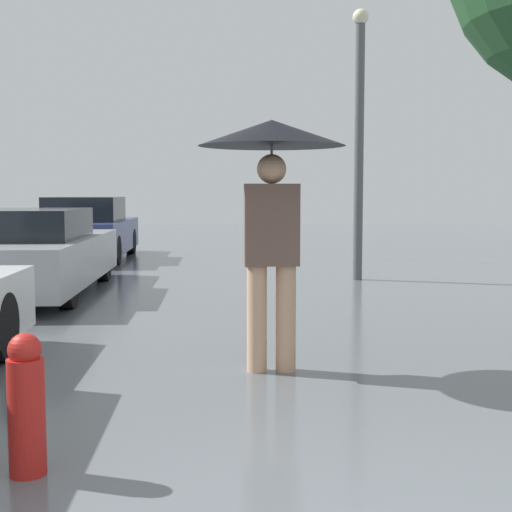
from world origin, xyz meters
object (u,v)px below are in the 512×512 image
at_px(pedestrian, 272,171).
at_px(parked_car_middle, 24,253).
at_px(fire_hydrant, 26,405).
at_px(street_lamp, 359,133).
at_px(parked_car_farthest, 87,231).

height_order(pedestrian, parked_car_middle, pedestrian).
bearing_deg(pedestrian, fire_hydrant, -124.45).
bearing_deg(street_lamp, fire_hydrant, -112.33).
height_order(parked_car_middle, parked_car_farthest, parked_car_farthest).
bearing_deg(parked_car_middle, pedestrian, -55.40).
height_order(pedestrian, fire_hydrant, pedestrian).
distance_m(street_lamp, fire_hydrant, 8.57).
distance_m(parked_car_middle, parked_car_farthest, 5.11).
bearing_deg(parked_car_middle, fire_hydrant, -75.10).
bearing_deg(parked_car_middle, parked_car_farthest, 90.72).
relative_size(parked_car_middle, parked_car_farthest, 1.07).
bearing_deg(fire_hydrant, street_lamp, 67.67).
bearing_deg(street_lamp, pedestrian, -107.54).
xyz_separation_m(parked_car_farthest, street_lamp, (4.94, -3.80, 1.72)).
height_order(pedestrian, parked_car_farthest, pedestrian).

